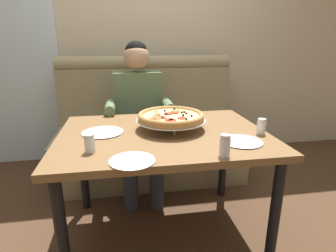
% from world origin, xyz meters
% --- Properties ---
extents(ground_plane, '(16.00, 16.00, 0.00)m').
position_xyz_m(ground_plane, '(0.00, 0.00, 0.00)').
color(ground_plane, '#4C3321').
extents(back_wall_with_window, '(6.00, 0.12, 2.80)m').
position_xyz_m(back_wall_with_window, '(0.00, 1.51, 1.40)').
color(back_wall_with_window, beige).
rests_on(back_wall_with_window, ground_plane).
extents(booth_bench, '(1.72, 0.78, 1.13)m').
position_xyz_m(booth_bench, '(0.00, 0.94, 0.40)').
color(booth_bench, '#998966').
rests_on(booth_bench, ground_plane).
extents(dining_table, '(1.27, 0.94, 0.73)m').
position_xyz_m(dining_table, '(0.00, 0.00, 0.65)').
color(dining_table, brown).
rests_on(dining_table, ground_plane).
extents(diner_main, '(0.54, 0.64, 1.27)m').
position_xyz_m(diner_main, '(-0.11, 0.67, 0.71)').
color(diner_main, '#2D3342').
rests_on(diner_main, ground_plane).
extents(pizza, '(0.44, 0.44, 0.12)m').
position_xyz_m(pizza, '(0.06, 0.06, 0.81)').
color(pizza, silver).
rests_on(pizza, dining_table).
extents(shaker_parmesan, '(0.05, 0.05, 0.10)m').
position_xyz_m(shaker_parmesan, '(-0.41, -0.25, 0.77)').
color(shaker_parmesan, white).
rests_on(shaker_parmesan, dining_table).
extents(shaker_oregano, '(0.05, 0.05, 0.10)m').
position_xyz_m(shaker_oregano, '(0.58, -0.13, 0.77)').
color(shaker_oregano, white).
rests_on(shaker_oregano, dining_table).
extents(shaker_pepper_flakes, '(0.05, 0.05, 0.11)m').
position_xyz_m(shaker_pepper_flakes, '(0.24, -0.41, 0.78)').
color(shaker_pepper_flakes, white).
rests_on(shaker_pepper_flakes, dining_table).
extents(plate_near_left, '(0.25, 0.25, 0.02)m').
position_xyz_m(plate_near_left, '(-0.37, 0.05, 0.74)').
color(plate_near_left, white).
rests_on(plate_near_left, dining_table).
extents(plate_near_right, '(0.22, 0.22, 0.02)m').
position_xyz_m(plate_near_right, '(-0.21, -0.40, 0.74)').
color(plate_near_right, white).
rests_on(plate_near_right, dining_table).
extents(plate_far_side, '(0.23, 0.23, 0.02)m').
position_xyz_m(plate_far_side, '(0.40, -0.24, 0.74)').
color(plate_far_side, white).
rests_on(plate_far_side, dining_table).
extents(patio_chair, '(0.40, 0.40, 0.86)m').
position_xyz_m(patio_chair, '(-1.36, 2.14, 0.52)').
color(patio_chair, black).
rests_on(patio_chair, ground_plane).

